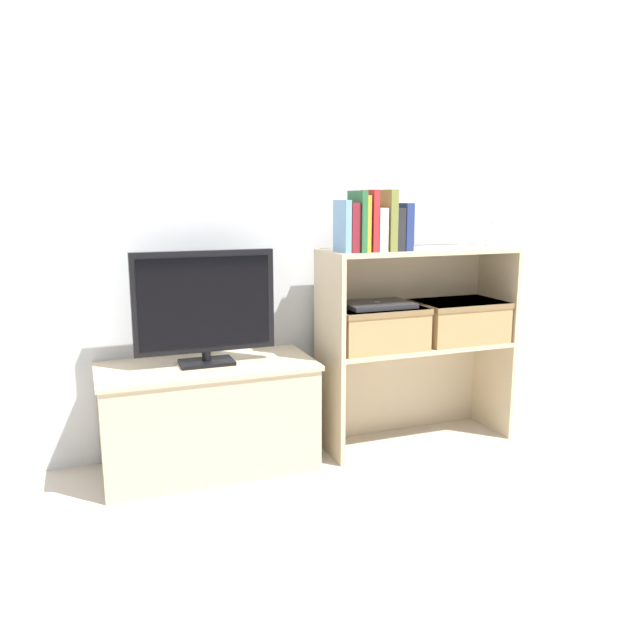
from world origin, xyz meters
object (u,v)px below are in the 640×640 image
object	(u,v)px
book_ivory	(377,230)
book_olive	(387,220)
book_mustard	(363,224)
baby_monitor	(491,235)
book_forest	(357,221)
laptop	(377,304)
book_crimson	(370,221)
book_charcoal	(395,229)
book_maroon	(350,227)
storage_basket_left	(377,325)
tv_stand	(209,416)
book_navy	(403,227)
book_skyblue	(342,226)
tv	(205,305)
storage_basket_right	(458,319)

from	to	relation	value
book_ivory	book_olive	world-z (taller)	book_olive
book_mustard	baby_monitor	bearing A→B (deg)	4.93
book_forest	baby_monitor	bearing A→B (deg)	4.74
laptop	book_forest	bearing A→B (deg)	-159.78
book_crimson	book_ivory	distance (m)	0.05
book_ivory	book_charcoal	bearing A→B (deg)	0.00
book_maroon	book_forest	world-z (taller)	book_forest
book_crimson	baby_monitor	distance (m)	0.67
storage_basket_left	book_maroon	bearing A→B (deg)	-163.98
book_charcoal	storage_basket_left	size ratio (longest dim) A/B	0.45
book_crimson	book_charcoal	xyz separation A→B (m)	(0.12, 0.00, -0.04)
book_maroon	laptop	distance (m)	0.38
tv_stand	book_forest	distance (m)	1.04
book_crimson	book_maroon	bearing A→B (deg)	180.00
book_navy	book_mustard	bearing A→B (deg)	180.00
tv_stand	book_skyblue	distance (m)	0.98
baby_monitor	book_charcoal	bearing A→B (deg)	-173.71
book_ivory	book_olive	xyz separation A→B (m)	(0.04, 0.00, 0.04)
baby_monitor	book_ivory	bearing A→B (deg)	-174.55
storage_basket_left	book_mustard	bearing A→B (deg)	-154.58
tv_stand	tv	xyz separation A→B (m)	(-0.00, -0.00, 0.48)
tv	book_navy	size ratio (longest dim) A/B	2.85
tv_stand	book_crimson	distance (m)	1.07
book_crimson	laptop	xyz separation A→B (m)	(0.06, 0.05, -0.37)
tv	storage_basket_left	bearing A→B (deg)	-3.76
tv_stand	storage_basket_right	xyz separation A→B (m)	(1.19, -0.05, 0.35)
book_crimson	baby_monitor	bearing A→B (deg)	5.15
book_ivory	book_maroon	bearing A→B (deg)	180.00
baby_monitor	book_forest	bearing A→B (deg)	-175.26
book_skyblue	book_mustard	distance (m)	0.10
storage_basket_right	book_charcoal	bearing A→B (deg)	-173.08
book_forest	storage_basket_left	size ratio (longest dim) A/B	0.63
book_skyblue	laptop	distance (m)	0.40
tv	book_ivory	world-z (taller)	book_ivory
book_crimson	book_charcoal	distance (m)	0.13
tv	laptop	distance (m)	0.76
storage_basket_right	laptop	world-z (taller)	laptop
book_charcoal	storage_basket_right	xyz separation A→B (m)	(0.37, 0.05, -0.43)
book_skyblue	storage_basket_right	size ratio (longest dim) A/B	0.53
tv	book_olive	bearing A→B (deg)	-6.98
book_charcoal	storage_basket_left	xyz separation A→B (m)	(-0.06, 0.05, -0.43)
book_charcoal	book_crimson	bearing A→B (deg)	180.00
book_mustard	book_charcoal	world-z (taller)	book_mustard
tv_stand	book_forest	size ratio (longest dim) A/B	3.50
tv	book_crimson	world-z (taller)	book_crimson
book_charcoal	book_mustard	bearing A→B (deg)	180.00
book_olive	storage_basket_left	bearing A→B (deg)	108.94
book_charcoal	baby_monitor	world-z (taller)	book_charcoal
book_navy	storage_basket_left	world-z (taller)	book_navy
book_crimson	book_olive	xyz separation A→B (m)	(0.08, 0.00, 0.00)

